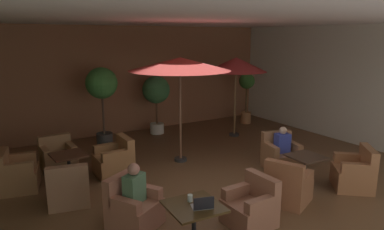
% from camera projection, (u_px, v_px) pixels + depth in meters
% --- Properties ---
extents(ground_plane, '(10.67, 9.52, 0.02)m').
position_uv_depth(ground_plane, '(203.00, 179.00, 7.91)').
color(ground_plane, brown).
extents(wall_back_brick, '(10.67, 0.08, 3.47)m').
position_uv_depth(wall_back_brick, '(125.00, 80.00, 11.47)').
color(wall_back_brick, brown).
rests_on(wall_back_brick, ground_plane).
extents(wall_right_plain, '(0.08, 9.52, 3.47)m').
position_uv_depth(wall_right_plain, '(356.00, 85.00, 10.21)').
color(wall_right_plain, silver).
rests_on(wall_right_plain, ground_plane).
extents(ceiling_slab, '(10.67, 9.52, 0.06)m').
position_uv_depth(ceiling_slab, '(204.00, 18.00, 7.14)').
color(ceiling_slab, silver).
rests_on(ceiling_slab, wall_back_brick).
extents(cafe_table_front_left, '(0.84, 0.84, 0.66)m').
position_uv_depth(cafe_table_front_left, '(194.00, 212.00, 5.28)').
color(cafe_table_front_left, black).
rests_on(cafe_table_front_left, ground_plane).
extents(armchair_front_left_east, '(0.74, 0.76, 0.83)m').
position_uv_depth(armchair_front_left_east, '(251.00, 207.00, 5.94)').
color(armchair_front_left_east, '#935D45').
rests_on(armchair_front_left_east, ground_plane).
extents(armchair_front_left_south, '(1.01, 1.00, 0.88)m').
position_uv_depth(armchair_front_left_south, '(133.00, 208.00, 5.87)').
color(armchair_front_left_south, '#A2624C').
rests_on(armchair_front_left_south, ground_plane).
extents(cafe_table_front_right, '(0.74, 0.74, 0.66)m').
position_uv_depth(cafe_table_front_right, '(69.00, 161.00, 7.55)').
color(cafe_table_front_right, black).
rests_on(cafe_table_front_right, ground_plane).
extents(armchair_front_right_north, '(0.77, 0.80, 0.79)m').
position_uv_depth(armchair_front_right_north, '(58.00, 157.00, 8.44)').
color(armchair_front_right_north, '#956943').
rests_on(armchair_front_right_north, ground_plane).
extents(armchair_front_right_east, '(0.87, 0.91, 0.85)m').
position_uv_depth(armchair_front_right_east, '(17.00, 175.00, 7.27)').
color(armchair_front_right_east, '#95643F').
rests_on(armchair_front_right_east, ground_plane).
extents(armchair_front_right_south, '(0.88, 0.88, 0.85)m').
position_uv_depth(armchair_front_right_south, '(69.00, 189.00, 6.65)').
color(armchair_front_right_south, '#94674B').
rests_on(armchair_front_right_south, ground_plane).
extents(armchair_front_right_west, '(0.79, 0.77, 0.86)m').
position_uv_depth(armchair_front_right_west, '(115.00, 160.00, 8.12)').
color(armchair_front_right_west, '#9C683E').
rests_on(armchair_front_right_west, ground_plane).
extents(cafe_table_mid_center, '(0.71, 0.71, 0.66)m').
position_uv_depth(cafe_table_mid_center, '(305.00, 163.00, 7.45)').
color(cafe_table_mid_center, black).
rests_on(cafe_table_mid_center, ground_plane).
extents(armchair_mid_center_north, '(1.00, 0.97, 0.89)m').
position_uv_depth(armchair_mid_center_north, '(288.00, 187.00, 6.69)').
color(armchair_mid_center_north, '#945A3B').
rests_on(armchair_mid_center_north, ground_plane).
extents(armchair_mid_center_east, '(1.06, 1.07, 0.90)m').
position_uv_depth(armchair_mid_center_east, '(354.00, 173.00, 7.33)').
color(armchair_mid_center_east, '#9D633D').
rests_on(armchair_mid_center_east, ground_plane).
extents(armchair_mid_center_south, '(0.91, 0.89, 0.88)m').
position_uv_depth(armchair_mid_center_south, '(281.00, 156.00, 8.43)').
color(armchair_mid_center_south, '#976744').
rests_on(armchair_mid_center_south, ground_plane).
extents(patio_umbrella_tall_red, '(1.90, 1.90, 2.50)m').
position_uv_depth(patio_umbrella_tall_red, '(236.00, 65.00, 10.84)').
color(patio_umbrella_tall_red, '#2D2D2D').
rests_on(patio_umbrella_tall_red, ground_plane).
extents(patio_umbrella_center_beige, '(2.50, 2.50, 2.64)m').
position_uv_depth(patio_umbrella_center_beige, '(180.00, 65.00, 8.50)').
color(patio_umbrella_center_beige, '#2D2D2D').
rests_on(patio_umbrella_center_beige, ground_plane).
extents(potted_tree_left_corner, '(0.57, 0.57, 1.85)m').
position_uv_depth(potted_tree_left_corner, '(247.00, 90.00, 12.69)').
color(potted_tree_left_corner, '#A26A41').
rests_on(potted_tree_left_corner, ground_plane).
extents(potted_tree_mid_left, '(0.89, 0.89, 2.29)m').
position_uv_depth(potted_tree_mid_left, '(102.00, 89.00, 9.93)').
color(potted_tree_mid_left, '#383837').
rests_on(potted_tree_mid_left, ground_plane).
extents(potted_tree_mid_right, '(0.89, 0.89, 1.90)m').
position_uv_depth(potted_tree_mid_right, '(156.00, 93.00, 11.33)').
color(potted_tree_mid_right, silver).
rests_on(potted_tree_mid_right, ground_plane).
extents(patron_blue_shirt, '(0.38, 0.32, 0.62)m').
position_uv_depth(patron_blue_shirt, '(282.00, 141.00, 8.31)').
color(patron_blue_shirt, '#3340A3').
rests_on(patron_blue_shirt, ground_plane).
extents(patron_by_window, '(0.42, 0.37, 0.68)m').
position_uv_depth(patron_by_window, '(134.00, 185.00, 5.75)').
color(patron_by_window, '#4C7151').
rests_on(patron_by_window, ground_plane).
extents(iced_drink_cup, '(0.08, 0.08, 0.11)m').
position_uv_depth(iced_drink_cup, '(190.00, 198.00, 5.36)').
color(iced_drink_cup, white).
rests_on(iced_drink_cup, cafe_table_front_left).
extents(open_laptop, '(0.36, 0.31, 0.20)m').
position_uv_depth(open_laptop, '(203.00, 205.00, 5.15)').
color(open_laptop, '#9EA0A5').
rests_on(open_laptop, cafe_table_front_left).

